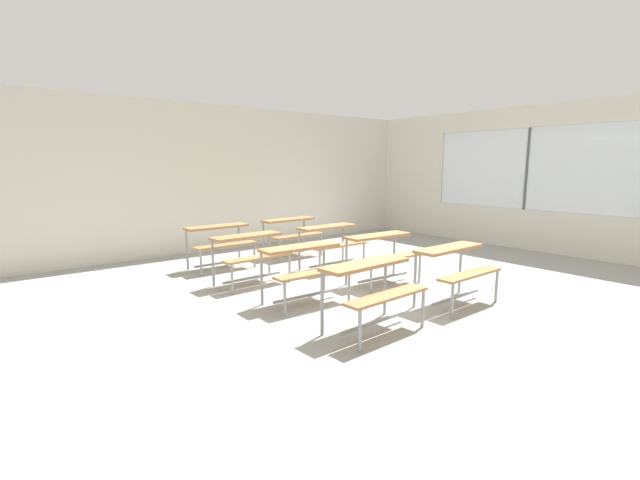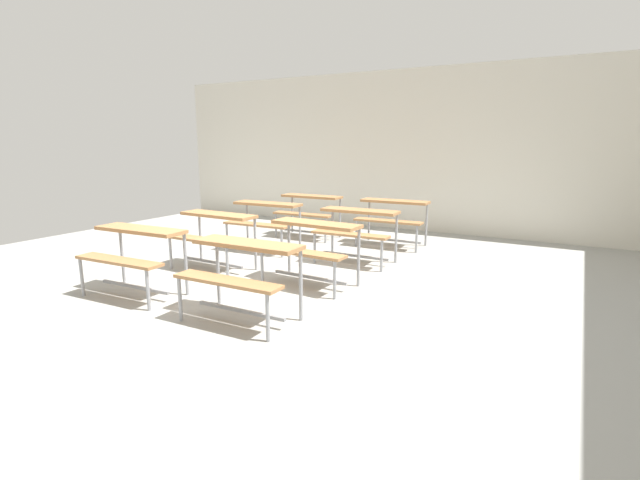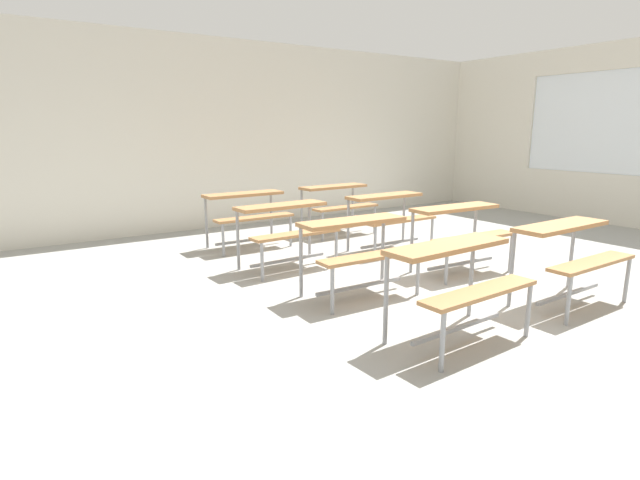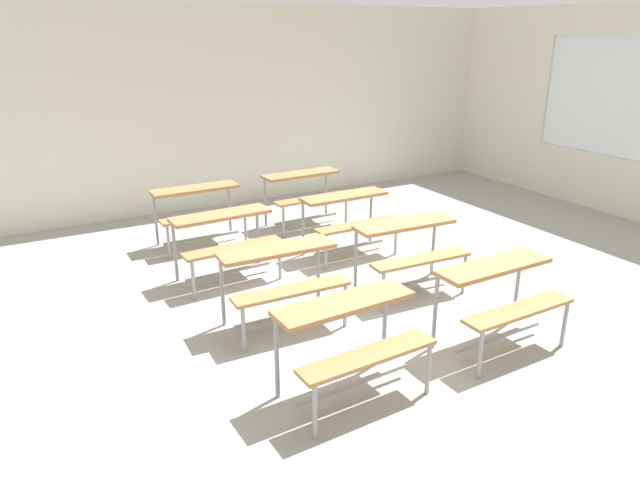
% 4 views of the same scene
% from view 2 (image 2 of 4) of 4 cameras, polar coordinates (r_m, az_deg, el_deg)
% --- Properties ---
extents(ground, '(10.00, 9.00, 0.05)m').
position_cam_2_polar(ground, '(5.55, -8.39, -5.95)').
color(ground, '#9E9E99').
extents(wall_back, '(10.00, 0.12, 3.00)m').
position_cam_2_polar(wall_back, '(9.26, 8.85, 10.74)').
color(wall_back, silver).
rests_on(wall_back, ground).
extents(desk_bench_r0c0, '(1.12, 0.63, 0.74)m').
position_cam_2_polar(desk_bench_r0c0, '(5.45, -21.91, -0.62)').
color(desk_bench_r0c0, '#A87547').
rests_on(desk_bench_r0c0, ground).
extents(desk_bench_r0c1, '(1.11, 0.61, 0.74)m').
position_cam_2_polar(desk_bench_r0c1, '(4.40, -9.68, -2.76)').
color(desk_bench_r0c1, '#A87547').
rests_on(desk_bench_r0c1, ground).
extents(desk_bench_r1c0, '(1.12, 0.62, 0.74)m').
position_cam_2_polar(desk_bench_r1c0, '(6.27, -12.98, 1.48)').
color(desk_bench_r1c0, '#A87547').
rests_on(desk_bench_r1c0, ground).
extents(desk_bench_r1c1, '(1.13, 0.64, 0.74)m').
position_cam_2_polar(desk_bench_r1c1, '(5.43, -1.11, 0.19)').
color(desk_bench_r1c1, '#A87547').
rests_on(desk_bench_r1c1, ground).
extents(desk_bench_r2c0, '(1.13, 0.64, 0.74)m').
position_cam_2_polar(desk_bench_r2c0, '(7.28, -6.89, 3.11)').
color(desk_bench_r2c0, '#A87547').
rests_on(desk_bench_r2c0, ground).
extents(desk_bench_r2c1, '(1.11, 0.61, 0.74)m').
position_cam_2_polar(desk_bench_r2c1, '(6.49, 4.49, 2.09)').
color(desk_bench_r2c1, '#A87547').
rests_on(desk_bench_r2c1, ground).
extents(desk_bench_r3c0, '(1.11, 0.60, 0.74)m').
position_cam_2_polar(desk_bench_r3c0, '(8.24, -1.41, 4.21)').
color(desk_bench_r3c0, '#A87547').
rests_on(desk_bench_r3c0, ground).
extents(desk_bench_r3c1, '(1.12, 0.62, 0.74)m').
position_cam_2_polar(desk_bench_r3c1, '(7.62, 8.88, 3.45)').
color(desk_bench_r3c1, '#A87547').
rests_on(desk_bench_r3c1, ground).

